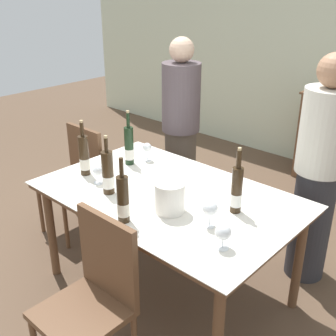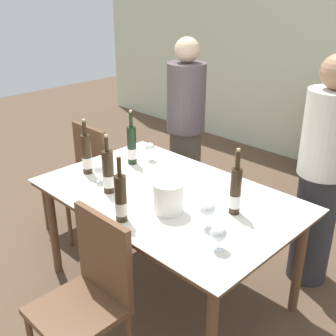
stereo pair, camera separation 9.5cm
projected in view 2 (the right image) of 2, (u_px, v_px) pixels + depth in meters
ground_plane at (168, 288)px, 3.01m from camera, size 12.00×12.00×0.00m
dining_table at (168, 203)px, 2.73m from camera, size 1.67×1.07×0.76m
ice_bucket at (168, 196)px, 2.45m from camera, size 0.19×0.19×0.19m
wine_bottle_0 at (235, 192)px, 2.42m from camera, size 0.07×0.07×0.41m
wine_bottle_1 at (132, 146)px, 3.10m from camera, size 0.07×0.07×0.41m
wine_bottle_2 at (108, 173)px, 2.67m from camera, size 0.08×0.08×0.39m
wine_bottle_3 at (87, 155)px, 2.94m from camera, size 0.07×0.07×0.40m
wine_bottle_4 at (121, 199)px, 2.35m from camera, size 0.07×0.07×0.39m
wine_glass_0 at (219, 234)px, 2.11m from camera, size 0.08×0.08×0.14m
wine_glass_1 at (150, 148)px, 3.17m from camera, size 0.07×0.07×0.14m
wine_glass_2 at (207, 210)px, 2.29m from camera, size 0.09×0.09×0.16m
wine_glass_3 at (100, 170)px, 2.82m from camera, size 0.08×0.08×0.13m
chair_left_end at (81, 172)px, 3.58m from camera, size 0.42×0.42×0.90m
chair_near_front at (90, 290)px, 2.18m from camera, size 0.42×0.42×0.95m
person_host at (186, 131)px, 3.68m from camera, size 0.33×0.33×1.61m
person_guest_left at (321, 176)px, 2.81m from camera, size 0.33×0.33×1.62m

